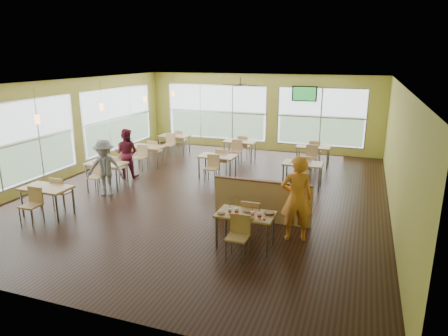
# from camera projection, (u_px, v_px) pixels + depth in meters

# --- Properties ---
(room) EXTENTS (12.00, 12.04, 3.20)m
(room) POSITION_uv_depth(u_px,v_px,m) (209.00, 139.00, 11.43)
(room) COLOR black
(room) RESTS_ON ground
(window_bays) EXTENTS (9.24, 10.24, 2.38)m
(window_bays) POSITION_uv_depth(u_px,v_px,m) (174.00, 123.00, 15.10)
(window_bays) COLOR white
(window_bays) RESTS_ON room
(main_table) EXTENTS (1.22, 1.52, 0.87)m
(main_table) POSITION_uv_depth(u_px,v_px,m) (246.00, 219.00, 8.33)
(main_table) COLOR tan
(main_table) RESTS_ON floor
(half_wall_divider) EXTENTS (2.40, 0.14, 1.04)m
(half_wall_divider) POSITION_uv_depth(u_px,v_px,m) (262.00, 201.00, 9.67)
(half_wall_divider) COLOR tan
(half_wall_divider) RESTS_ON floor
(dining_tables) EXTENTS (6.92, 8.72, 0.87)m
(dining_tables) POSITION_uv_depth(u_px,v_px,m) (199.00, 156.00, 13.58)
(dining_tables) COLOR tan
(dining_tables) RESTS_ON floor
(pendant_lights) EXTENTS (0.11, 7.31, 0.86)m
(pendant_lights) POSITION_uv_depth(u_px,v_px,m) (124.00, 103.00, 12.84)
(pendant_lights) COLOR #2D2119
(pendant_lights) RESTS_ON ceiling
(ceiling_fan) EXTENTS (1.25, 1.25, 0.29)m
(ceiling_fan) POSITION_uv_depth(u_px,v_px,m) (240.00, 85.00, 13.79)
(ceiling_fan) COLOR #2D2119
(ceiling_fan) RESTS_ON ceiling
(tv_backwall) EXTENTS (1.00, 0.07, 0.60)m
(tv_backwall) POSITION_uv_depth(u_px,v_px,m) (304.00, 94.00, 15.97)
(tv_backwall) COLOR black
(tv_backwall) RESTS_ON wall_back
(man_plaid) EXTENTS (0.81, 0.67, 1.90)m
(man_plaid) POSITION_uv_depth(u_px,v_px,m) (296.00, 198.00, 8.58)
(man_plaid) COLOR #FF601C
(man_plaid) RESTS_ON floor
(patron_maroon) EXTENTS (0.88, 0.73, 1.63)m
(patron_maroon) POSITION_uv_depth(u_px,v_px,m) (126.00, 153.00, 13.19)
(patron_maroon) COLOR maroon
(patron_maroon) RESTS_ON floor
(patron_grey) EXTENTS (1.20, 0.90, 1.64)m
(patron_grey) POSITION_uv_depth(u_px,v_px,m) (105.00, 168.00, 11.42)
(patron_grey) COLOR slate
(patron_grey) RESTS_ON floor
(cup_blue) EXTENTS (0.09, 0.09, 0.32)m
(cup_blue) POSITION_uv_depth(u_px,v_px,m) (230.00, 211.00, 8.24)
(cup_blue) COLOR white
(cup_blue) RESTS_ON main_table
(cup_yellow) EXTENTS (0.10, 0.10, 0.36)m
(cup_yellow) POSITION_uv_depth(u_px,v_px,m) (237.00, 211.00, 8.23)
(cup_yellow) COLOR white
(cup_yellow) RESTS_ON main_table
(cup_red_near) EXTENTS (0.09, 0.09, 0.33)m
(cup_red_near) POSITION_uv_depth(u_px,v_px,m) (252.00, 214.00, 8.09)
(cup_red_near) COLOR white
(cup_red_near) RESTS_ON main_table
(cup_red_far) EXTENTS (0.10, 0.10, 0.36)m
(cup_red_far) POSITION_uv_depth(u_px,v_px,m) (260.00, 216.00, 7.99)
(cup_red_far) COLOR white
(cup_red_far) RESTS_ON main_table
(food_basket) EXTENTS (0.23, 0.23, 0.05)m
(food_basket) POSITION_uv_depth(u_px,v_px,m) (269.00, 213.00, 8.24)
(food_basket) COLOR black
(food_basket) RESTS_ON main_table
(ketchup_cup) EXTENTS (0.06, 0.06, 0.02)m
(ketchup_cup) POSITION_uv_depth(u_px,v_px,m) (264.00, 219.00, 7.96)
(ketchup_cup) COLOR #9C0001
(ketchup_cup) RESTS_ON main_table
(wrapper_left) EXTENTS (0.20, 0.19, 0.04)m
(wrapper_left) POSITION_uv_depth(u_px,v_px,m) (221.00, 213.00, 8.25)
(wrapper_left) COLOR #A2794E
(wrapper_left) RESTS_ON main_table
(wrapper_mid) EXTENTS (0.22, 0.20, 0.05)m
(wrapper_mid) POSITION_uv_depth(u_px,v_px,m) (248.00, 211.00, 8.36)
(wrapper_mid) COLOR #A2794E
(wrapper_mid) RESTS_ON main_table
(wrapper_right) EXTENTS (0.18, 0.16, 0.04)m
(wrapper_right) POSITION_uv_depth(u_px,v_px,m) (251.00, 218.00, 7.99)
(wrapper_right) COLOR #A2794E
(wrapper_right) RESTS_ON main_table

